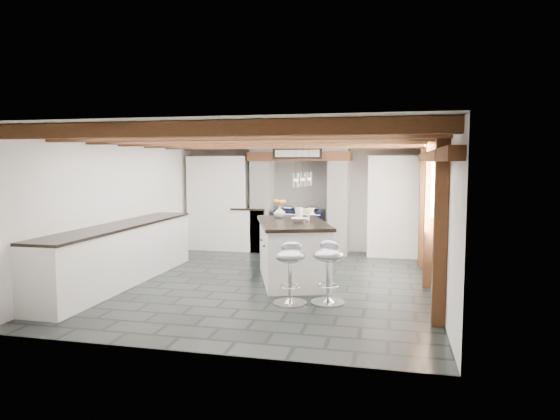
% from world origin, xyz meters
% --- Properties ---
extents(ground, '(6.00, 6.00, 0.00)m').
position_xyz_m(ground, '(0.00, 0.00, 0.00)').
color(ground, black).
rests_on(ground, ground).
extents(room_shell, '(6.00, 6.03, 6.00)m').
position_xyz_m(room_shell, '(-0.61, 1.42, 1.07)').
color(room_shell, white).
rests_on(room_shell, ground).
extents(range_cooker, '(1.00, 0.63, 0.99)m').
position_xyz_m(range_cooker, '(0.00, 2.68, 0.47)').
color(range_cooker, black).
rests_on(range_cooker, ground).
extents(kitchen_island, '(1.56, 2.13, 1.26)m').
position_xyz_m(kitchen_island, '(0.35, 0.19, 0.49)').
color(kitchen_island, white).
rests_on(kitchen_island, ground).
extents(bar_stool_near, '(0.51, 0.51, 0.84)m').
position_xyz_m(bar_stool_near, '(1.07, -1.00, 0.52)').
color(bar_stool_near, silver).
rests_on(bar_stool_near, ground).
extents(bar_stool_far, '(0.53, 0.53, 0.83)m').
position_xyz_m(bar_stool_far, '(0.58, -1.13, 0.51)').
color(bar_stool_far, silver).
rests_on(bar_stool_far, ground).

